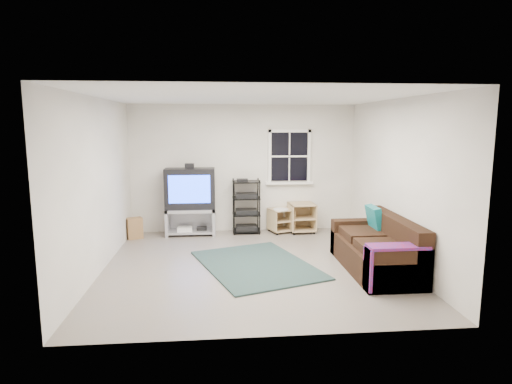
{
  "coord_description": "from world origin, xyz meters",
  "views": [
    {
      "loc": [
        -0.53,
        -6.46,
        2.21
      ],
      "look_at": [
        0.09,
        0.4,
        1.11
      ],
      "focal_mm": 30.0,
      "sensor_mm": 36.0,
      "label": 1
    }
  ],
  "objects": [
    {
      "name": "room",
      "position": [
        0.95,
        2.27,
        1.48
      ],
      "size": [
        4.6,
        4.62,
        4.6
      ],
      "color": "slate",
      "rests_on": "ground"
    },
    {
      "name": "shag_rug",
      "position": [
        0.06,
        -0.01,
        0.01
      ],
      "size": [
        2.14,
        2.5,
        0.03
      ],
      "primitive_type": "cube",
      "rotation": [
        0.0,
        0.0,
        0.33
      ],
      "color": "#302215",
      "rests_on": "ground"
    },
    {
      "name": "av_rack",
      "position": [
        0.04,
        2.08,
        0.48
      ],
      "size": [
        0.55,
        0.4,
        1.11
      ],
      "color": "black",
      "rests_on": "ground"
    },
    {
      "name": "sofa",
      "position": [
        1.88,
        -0.37,
        0.31
      ],
      "size": [
        0.87,
        1.95,
        0.89
      ],
      "color": "black",
      "rests_on": "ground"
    },
    {
      "name": "side_table_right",
      "position": [
        0.74,
        2.08,
        0.28
      ],
      "size": [
        0.56,
        0.56,
        0.51
      ],
      "rotation": [
        0.0,
        0.0,
        0.34
      ],
      "color": "tan",
      "rests_on": "ground"
    },
    {
      "name": "tv_unit",
      "position": [
        -1.08,
        2.03,
        0.79
      ],
      "size": [
        0.98,
        0.49,
        1.44
      ],
      "color": "#A7A7B0",
      "rests_on": "ground"
    },
    {
      "name": "paper_bag",
      "position": [
        -2.16,
        1.82,
        0.21
      ],
      "size": [
        0.34,
        0.29,
        0.41
      ],
      "primitive_type": "cube",
      "rotation": [
        0.0,
        0.0,
        0.42
      ],
      "color": "olive",
      "rests_on": "ground"
    },
    {
      "name": "side_table_left",
      "position": [
        1.18,
        2.07,
        0.32
      ],
      "size": [
        0.54,
        0.54,
        0.6
      ],
      "rotation": [
        0.0,
        0.0,
        0.07
      ],
      "color": "tan",
      "rests_on": "ground"
    }
  ]
}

